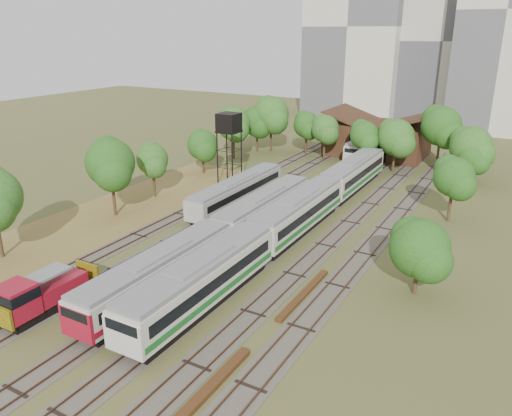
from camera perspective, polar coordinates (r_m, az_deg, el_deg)
The scene contains 18 objects.
ground at distance 39.51m, azimuth -10.43°, elevation -11.65°, with size 240.00×240.00×0.00m, color #475123.
dry_grass_patch at distance 56.23m, azimuth -19.46°, elevation -2.67°, with size 14.00×60.00×0.04m, color brown.
tracks at distance 59.02m, azimuth 4.61°, elevation -0.48°, with size 24.60×80.00×0.19m.
railcar_red_set at distance 47.30m, azimuth -4.21°, elevation -3.27°, with size 2.95×34.57×3.64m.
railcar_green_set at distance 52.71m, azimuth 4.82°, elevation -0.61°, with size 3.21×52.08×3.98m.
railcar_rear at distance 86.89m, azimuth 12.63°, elevation 6.97°, with size 2.89×16.08×3.57m.
shunter_locomotive at distance 41.30m, azimuth -23.58°, elevation -9.20°, with size 2.48×8.10×3.25m.
old_grey_coach at distance 60.65m, azimuth -2.14°, elevation 1.92°, with size 2.72×18.00×3.35m.
water_tower at distance 68.64m, azimuth -3.12°, elevation 9.51°, with size 2.81×2.81×9.76m.
rail_pile_near at distance 31.22m, azimuth -6.33°, elevation -20.71°, with size 0.68×10.26×0.34m, color #513017.
rail_pile_far at distance 41.18m, azimuth 5.46°, elevation -9.77°, with size 0.57×9.12×0.30m, color #513017.
maintenance_shed at distance 88.32m, azimuth 13.70°, elevation 7.78°, with size 16.45×11.55×7.58m.
tree_band_left at distance 66.41m, azimuth -10.93°, elevation 6.42°, with size 7.90×63.04×9.05m.
tree_band_far at distance 80.28m, azimuth 12.73°, elevation 8.80°, with size 39.08×10.33×9.79m.
tree_band_right at distance 55.97m, azimuth 21.31°, elevation 1.75°, with size 5.11×38.75×7.40m.
tower_left at distance 126.98m, azimuth 11.68°, elevation 19.64°, with size 22.00×16.00×42.00m, color beige.
tower_centre at distance 127.04m, azimuth 21.31°, elevation 17.40°, with size 20.00×18.00×36.00m, color beige.
tower_right at distance 117.73m, azimuth 27.10°, elevation 19.50°, with size 18.00×16.00×48.00m, color beige.
Camera 1 is at (22.44, -25.37, 20.36)m, focal length 35.00 mm.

